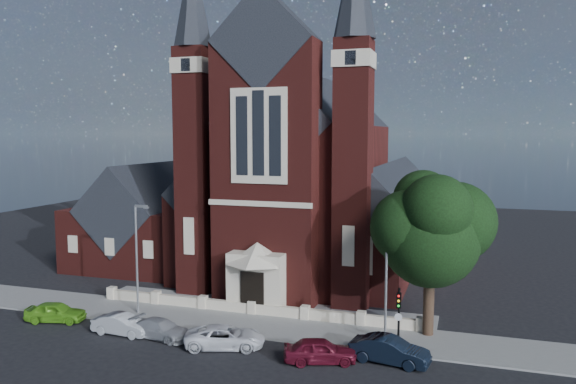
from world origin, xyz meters
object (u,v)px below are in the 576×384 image
at_px(traffic_signal, 399,312).
at_px(car_silver_b, 161,329).
at_px(church, 313,184).
at_px(street_tree, 432,232).
at_px(street_lamp_left, 138,253).
at_px(car_lime_van, 56,312).
at_px(parish_hall, 146,225).
at_px(street_lamp_right, 388,271).
at_px(car_silver_a, 122,324).
at_px(car_white_suv, 225,337).
at_px(car_dark_red, 320,350).
at_px(car_navy, 389,350).

xyz_separation_m(traffic_signal, car_silver_b, (-14.87, -2.19, -1.97)).
distance_m(church, street_tree, 21.38).
distance_m(street_lamp_left, car_lime_van, 6.88).
bearing_deg(street_tree, street_lamp_left, -175.24).
bearing_deg(parish_hall, street_tree, -23.26).
height_order(street_tree, car_silver_b, street_tree).
relative_size(parish_hall, traffic_signal, 3.05).
height_order(street_tree, street_lamp_right, street_tree).
xyz_separation_m(church, street_lamp_left, (-7.91, -18.94, -3.59)).
height_order(parish_hall, car_silver_b, parish_hall).
xyz_separation_m(car_silver_a, car_silver_b, (2.78, 0.14, -0.06)).
height_order(traffic_signal, car_white_suv, traffic_signal).
height_order(parish_hall, car_lime_van, parish_hall).
xyz_separation_m(church, car_silver_b, (-3.87, -22.70, -7.57)).
relative_size(car_white_suv, car_dark_red, 1.17).
height_order(church, street_lamp_right, church).
height_order(car_silver_a, car_white_suv, car_white_suv).
distance_m(church, car_dark_red, 25.38).
relative_size(street_lamp_right, traffic_signal, 2.02).
relative_size(street_tree, car_dark_red, 2.54).
bearing_deg(street_tree, car_lime_van, -168.99).
xyz_separation_m(car_lime_van, car_silver_b, (8.72, -0.57, -0.09)).
relative_size(parish_hall, street_lamp_left, 1.51).
distance_m(car_dark_red, car_navy, 4.00).
height_order(traffic_signal, car_dark_red, traffic_signal).
relative_size(car_silver_b, car_dark_red, 1.01).
xyz_separation_m(street_tree, car_lime_van, (-25.19, -4.90, -6.25)).
distance_m(car_white_suv, car_dark_red, 6.16).
relative_size(church, car_silver_a, 8.55).
height_order(church, traffic_signal, church).
xyz_separation_m(street_tree, car_silver_b, (-16.47, -5.47, -6.34)).
height_order(street_tree, car_white_suv, street_tree).
distance_m(parish_hall, car_silver_a, 20.47).
height_order(church, car_silver_b, church).
relative_size(church, car_silver_b, 8.21).
bearing_deg(car_navy, car_silver_b, 100.93).
relative_size(street_lamp_left, street_lamp_right, 1.00).
relative_size(parish_hall, car_dark_red, 2.90).
height_order(car_white_suv, car_dark_red, car_dark_red).
distance_m(car_lime_van, car_white_suv, 13.34).
bearing_deg(car_silver_b, car_white_suv, -82.66).
relative_size(street_tree, car_navy, 2.33).
bearing_deg(parish_hall, street_lamp_left, -59.98).
height_order(car_lime_van, car_navy, car_navy).
xyz_separation_m(street_lamp_left, car_silver_a, (1.25, -3.90, -3.93)).
relative_size(street_lamp_left, car_lime_van, 1.96).
height_order(street_lamp_right, car_silver_a, street_lamp_right).
height_order(street_tree, street_lamp_left, street_tree).
bearing_deg(parish_hall, church, 17.16).
bearing_deg(street_lamp_right, car_silver_a, -166.88).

